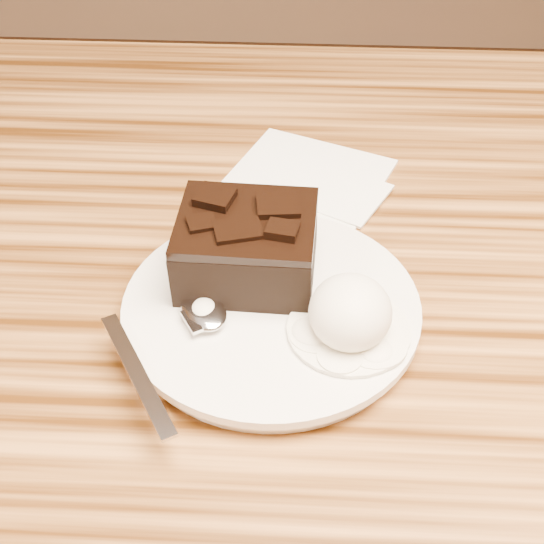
{
  "coord_description": "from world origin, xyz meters",
  "views": [
    {
      "loc": [
        -0.1,
        -0.48,
        1.17
      ],
      "look_at": [
        -0.12,
        -0.06,
        0.79
      ],
      "focal_mm": 51.22,
      "sensor_mm": 36.0,
      "label": 1
    }
  ],
  "objects_px": {
    "dining_table": "(379,516)",
    "brownie": "(247,250)",
    "ice_cream_scoop": "(350,312)",
    "spoon": "(204,312)",
    "plate": "(271,312)",
    "napkin": "(304,180)"
  },
  "relations": [
    {
      "from": "plate",
      "to": "brownie",
      "type": "bearing_deg",
      "value": 121.87
    },
    {
      "from": "spoon",
      "to": "napkin",
      "type": "height_order",
      "value": "spoon"
    },
    {
      "from": "dining_table",
      "to": "spoon",
      "type": "bearing_deg",
      "value": -153.48
    },
    {
      "from": "napkin",
      "to": "brownie",
      "type": "bearing_deg",
      "value": -105.46
    },
    {
      "from": "plate",
      "to": "brownie",
      "type": "height_order",
      "value": "brownie"
    },
    {
      "from": "plate",
      "to": "spoon",
      "type": "distance_m",
      "value": 0.05
    },
    {
      "from": "ice_cream_scoop",
      "to": "spoon",
      "type": "distance_m",
      "value": 0.11
    },
    {
      "from": "plate",
      "to": "napkin",
      "type": "distance_m",
      "value": 0.18
    },
    {
      "from": "dining_table",
      "to": "spoon",
      "type": "height_order",
      "value": "spoon"
    },
    {
      "from": "dining_table",
      "to": "plate",
      "type": "distance_m",
      "value": 0.41
    },
    {
      "from": "dining_table",
      "to": "plate",
      "type": "xyz_separation_m",
      "value": [
        -0.12,
        -0.07,
        0.38
      ]
    },
    {
      "from": "dining_table",
      "to": "napkin",
      "type": "xyz_separation_m",
      "value": [
        -0.1,
        0.12,
        0.38
      ]
    },
    {
      "from": "dining_table",
      "to": "brownie",
      "type": "distance_m",
      "value": 0.44
    },
    {
      "from": "ice_cream_scoop",
      "to": "plate",
      "type": "bearing_deg",
      "value": 153.98
    },
    {
      "from": "brownie",
      "to": "spoon",
      "type": "xyz_separation_m",
      "value": [
        -0.03,
        -0.05,
        -0.02
      ]
    },
    {
      "from": "napkin",
      "to": "ice_cream_scoop",
      "type": "bearing_deg",
      "value": -80.51
    },
    {
      "from": "brownie",
      "to": "spoon",
      "type": "distance_m",
      "value": 0.06
    },
    {
      "from": "ice_cream_scoop",
      "to": "napkin",
      "type": "distance_m",
      "value": 0.22
    },
    {
      "from": "ice_cream_scoop",
      "to": "spoon",
      "type": "height_order",
      "value": "ice_cream_scoop"
    },
    {
      "from": "brownie",
      "to": "spoon",
      "type": "relative_size",
      "value": 0.58
    },
    {
      "from": "spoon",
      "to": "ice_cream_scoop",
      "type": "bearing_deg",
      "value": -35.69
    },
    {
      "from": "dining_table",
      "to": "ice_cream_scoop",
      "type": "distance_m",
      "value": 0.43
    }
  ]
}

